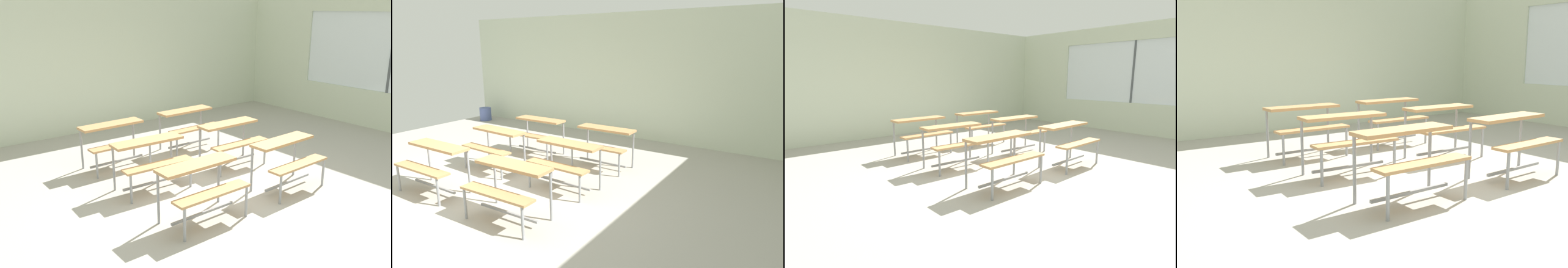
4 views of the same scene
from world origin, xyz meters
TOP-DOWN VIEW (x-y plane):
  - ground at (0.00, 0.00)m, footprint 10.00×9.00m
  - wall_back at (0.00, 4.50)m, footprint 10.00×0.12m
  - wall_right at (5.00, -0.13)m, footprint 0.12×9.00m
  - desk_bench_r0c0 at (-0.76, -0.24)m, footprint 1.10×0.60m
  - desk_bench_r0c1 at (0.87, -0.26)m, footprint 1.12×0.62m
  - desk_bench_r1c0 at (-0.74, 0.98)m, footprint 1.13×0.64m
  - desk_bench_r1c1 at (0.88, 0.97)m, footprint 1.12×0.62m
  - desk_bench_r2c0 at (-0.73, 2.15)m, footprint 1.11×0.60m
  - desk_bench_r2c1 at (0.86, 2.18)m, footprint 1.10×0.60m

SIDE VIEW (x-z plane):
  - ground at x=0.00m, z-range -0.05..0.00m
  - desk_bench_r0c0 at x=-0.76m, z-range 0.19..0.93m
  - desk_bench_r0c1 at x=0.87m, z-range 0.19..0.93m
  - desk_bench_r1c0 at x=-0.74m, z-range 0.19..0.93m
  - desk_bench_r1c1 at x=0.88m, z-range 0.19..0.93m
  - desk_bench_r2c0 at x=-0.73m, z-range 0.19..0.93m
  - desk_bench_r2c1 at x=0.86m, z-range 0.19..0.93m
  - wall_right at x=5.00m, z-range -0.05..2.95m
  - wall_back at x=0.00m, z-range 0.00..3.00m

